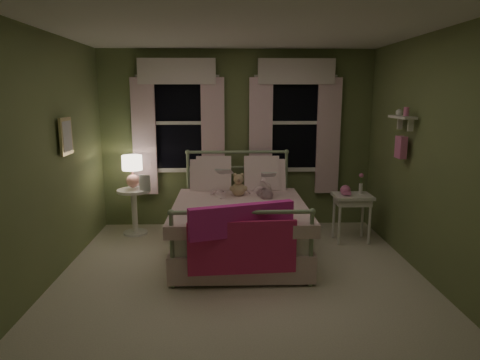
{
  "coord_description": "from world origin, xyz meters",
  "views": [
    {
      "loc": [
        -0.15,
        -4.24,
        1.96
      ],
      "look_at": [
        -0.0,
        0.54,
        1.0
      ],
      "focal_mm": 32.0,
      "sensor_mm": 36.0,
      "label": 1
    }
  ],
  "objects_px": {
    "bed": "(239,223)",
    "teddy_bear": "(239,186)",
    "child_right": "(259,171)",
    "nightstand_right": "(352,202)",
    "table_lamp": "(132,168)",
    "nightstand_left": "(134,205)",
    "child_left": "(217,175)"
  },
  "relations": [
    {
      "from": "bed",
      "to": "teddy_bear",
      "type": "height_order",
      "value": "bed"
    },
    {
      "from": "child_right",
      "to": "nightstand_right",
      "type": "distance_m",
      "value": 1.31
    },
    {
      "from": "teddy_bear",
      "to": "nightstand_right",
      "type": "xyz_separation_m",
      "value": [
        1.52,
        0.09,
        -0.24
      ]
    },
    {
      "from": "bed",
      "to": "child_right",
      "type": "relative_size",
      "value": 2.58
    },
    {
      "from": "bed",
      "to": "child_right",
      "type": "bearing_deg",
      "value": 56.4
    },
    {
      "from": "bed",
      "to": "child_right",
      "type": "distance_m",
      "value": 0.77
    },
    {
      "from": "table_lamp",
      "to": "bed",
      "type": "bearing_deg",
      "value": -27.72
    },
    {
      "from": "child_right",
      "to": "nightstand_left",
      "type": "xyz_separation_m",
      "value": [
        -1.75,
        0.35,
        -0.54
      ]
    },
    {
      "from": "child_left",
      "to": "child_right",
      "type": "bearing_deg",
      "value": 169.35
    },
    {
      "from": "nightstand_left",
      "to": "table_lamp",
      "type": "xyz_separation_m",
      "value": [
        0.0,
        -0.0,
        0.54
      ]
    },
    {
      "from": "teddy_bear",
      "to": "table_lamp",
      "type": "xyz_separation_m",
      "value": [
        -1.47,
        0.51,
        0.16
      ]
    },
    {
      "from": "child_right",
      "to": "child_left",
      "type": "bearing_deg",
      "value": -9.55
    },
    {
      "from": "bed",
      "to": "nightstand_right",
      "type": "bearing_deg",
      "value": 13.18
    },
    {
      "from": "child_left",
      "to": "child_right",
      "type": "xyz_separation_m",
      "value": [
        0.56,
        0.0,
        0.05
      ]
    },
    {
      "from": "child_left",
      "to": "child_right",
      "type": "distance_m",
      "value": 0.56
    },
    {
      "from": "nightstand_left",
      "to": "nightstand_right",
      "type": "bearing_deg",
      "value": -7.88
    },
    {
      "from": "bed",
      "to": "nightstand_right",
      "type": "distance_m",
      "value": 1.57
    },
    {
      "from": "nightstand_left",
      "to": "table_lamp",
      "type": "distance_m",
      "value": 0.54
    },
    {
      "from": "nightstand_left",
      "to": "nightstand_right",
      "type": "height_order",
      "value": "same"
    },
    {
      "from": "teddy_bear",
      "to": "table_lamp",
      "type": "height_order",
      "value": "table_lamp"
    },
    {
      "from": "table_lamp",
      "to": "child_right",
      "type": "bearing_deg",
      "value": -11.3
    },
    {
      "from": "bed",
      "to": "nightstand_left",
      "type": "height_order",
      "value": "bed"
    },
    {
      "from": "bed",
      "to": "table_lamp",
      "type": "bearing_deg",
      "value": 152.28
    },
    {
      "from": "nightstand_left",
      "to": "table_lamp",
      "type": "height_order",
      "value": "table_lamp"
    },
    {
      "from": "bed",
      "to": "teddy_bear",
      "type": "distance_m",
      "value": 0.49
    },
    {
      "from": "bed",
      "to": "child_left",
      "type": "xyz_separation_m",
      "value": [
        -0.28,
        0.42,
        0.53
      ]
    },
    {
      "from": "teddy_bear",
      "to": "nightstand_left",
      "type": "xyz_separation_m",
      "value": [
        -1.47,
        0.51,
        -0.37
      ]
    },
    {
      "from": "teddy_bear",
      "to": "bed",
      "type": "bearing_deg",
      "value": -90.0
    },
    {
      "from": "child_left",
      "to": "teddy_bear",
      "type": "xyz_separation_m",
      "value": [
        0.28,
        -0.16,
        -0.13
      ]
    },
    {
      "from": "teddy_bear",
      "to": "table_lamp",
      "type": "distance_m",
      "value": 1.56
    },
    {
      "from": "child_left",
      "to": "child_right",
      "type": "height_order",
      "value": "child_right"
    },
    {
      "from": "child_left",
      "to": "table_lamp",
      "type": "relative_size",
      "value": 1.53
    }
  ]
}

